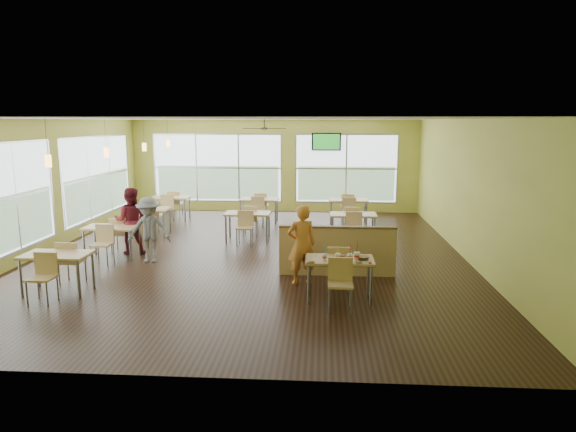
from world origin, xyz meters
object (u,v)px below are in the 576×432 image
at_px(man_plaid, 302,245).
at_px(food_basket, 363,258).
at_px(half_wall_divider, 337,251).
at_px(main_table, 340,265).

xyz_separation_m(man_plaid, food_basket, (1.12, -0.88, -0.01)).
distance_m(half_wall_divider, man_plaid, 0.96).
bearing_deg(half_wall_divider, man_plaid, -140.34).
distance_m(man_plaid, food_basket, 1.42).
xyz_separation_m(main_table, half_wall_divider, (0.00, 1.45, -0.11)).
bearing_deg(main_table, food_basket, -2.61).
distance_m(main_table, man_plaid, 1.13).
relative_size(main_table, food_basket, 6.59).
height_order(half_wall_divider, man_plaid, man_plaid).
bearing_deg(man_plaid, main_table, 111.24).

